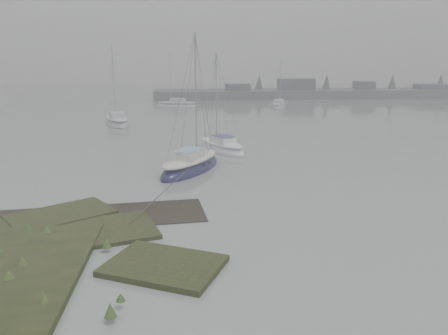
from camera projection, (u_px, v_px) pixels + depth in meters
ground at (174, 126)px, 43.21m from camera, size 160.00×160.00×0.00m
far_shoreline at (333, 93)px, 76.09m from camera, size 60.00×8.00×4.15m
sailboat_main at (191, 166)px, 25.85m from camera, size 4.67×6.29×8.58m
sailboat_white at (222, 148)px, 31.37m from camera, size 3.98×5.47×7.44m
sailboat_far_a at (117, 122)px, 44.04m from camera, size 3.76×6.39×8.57m
sailboat_far_b at (279, 106)px, 59.78m from camera, size 3.45×5.59×7.49m
sailboat_far_c at (176, 106)px, 60.27m from camera, size 6.01×3.19×8.08m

